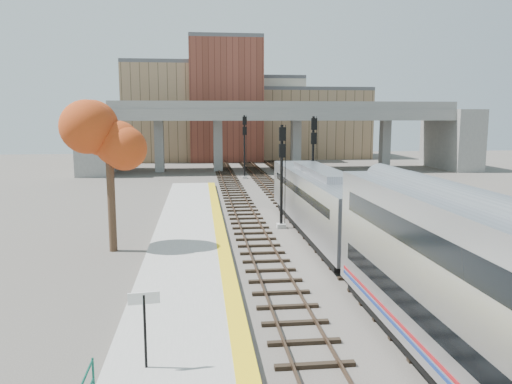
{
  "coord_description": "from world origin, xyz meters",
  "views": [
    {
      "loc": [
        -6.59,
        -24.36,
        7.58
      ],
      "look_at": [
        -2.82,
        8.73,
        2.5
      ],
      "focal_mm": 35.0,
      "sensor_mm": 36.0,
      "label": 1
    }
  ],
  "objects_px": {
    "signal_mast_far": "(245,146)",
    "signal_mast_near": "(282,178)",
    "locomotive": "(320,200)",
    "tree": "(109,136)",
    "car_b": "(403,183)",
    "car_c": "(392,176)",
    "car_a": "(385,188)",
    "signal_mast_mid": "(313,160)"
  },
  "relations": [
    {
      "from": "tree",
      "to": "car_b",
      "type": "bearing_deg",
      "value": 39.48
    },
    {
      "from": "signal_mast_mid",
      "to": "signal_mast_far",
      "type": "xyz_separation_m",
      "value": [
        -4.1,
        19.06,
        0.08
      ]
    },
    {
      "from": "signal_mast_mid",
      "to": "tree",
      "type": "bearing_deg",
      "value": -137.82
    },
    {
      "from": "signal_mast_mid",
      "to": "car_b",
      "type": "distance_m",
      "value": 14.67
    },
    {
      "from": "signal_mast_mid",
      "to": "car_c",
      "type": "bearing_deg",
      "value": 48.95
    },
    {
      "from": "signal_mast_far",
      "to": "car_a",
      "type": "xyz_separation_m",
      "value": [
        12.44,
        -14.15,
        -3.31
      ]
    },
    {
      "from": "locomotive",
      "to": "tree",
      "type": "relative_size",
      "value": 2.18
    },
    {
      "from": "tree",
      "to": "car_c",
      "type": "xyz_separation_m",
      "value": [
        27.6,
        28.18,
        -5.88
      ]
    },
    {
      "from": "signal_mast_far",
      "to": "car_b",
      "type": "height_order",
      "value": "signal_mast_far"
    },
    {
      "from": "signal_mast_far",
      "to": "car_c",
      "type": "bearing_deg",
      "value": -13.26
    },
    {
      "from": "signal_mast_near",
      "to": "car_c",
      "type": "relative_size",
      "value": 1.81
    },
    {
      "from": "signal_mast_mid",
      "to": "car_b",
      "type": "height_order",
      "value": "signal_mast_mid"
    },
    {
      "from": "signal_mast_far",
      "to": "car_c",
      "type": "relative_size",
      "value": 1.99
    },
    {
      "from": "signal_mast_far",
      "to": "car_c",
      "type": "distance_m",
      "value": 17.96
    },
    {
      "from": "locomotive",
      "to": "signal_mast_near",
      "type": "bearing_deg",
      "value": 133.54
    },
    {
      "from": "signal_mast_near",
      "to": "tree",
      "type": "bearing_deg",
      "value": -155.85
    },
    {
      "from": "car_b",
      "to": "locomotive",
      "type": "bearing_deg",
      "value": -145.7
    },
    {
      "from": "car_b",
      "to": "car_c",
      "type": "bearing_deg",
      "value": 57.45
    },
    {
      "from": "signal_mast_far",
      "to": "car_b",
      "type": "distance_m",
      "value": 19.28
    },
    {
      "from": "signal_mast_far",
      "to": "car_c",
      "type": "height_order",
      "value": "signal_mast_far"
    },
    {
      "from": "signal_mast_near",
      "to": "car_c",
      "type": "xyz_separation_m",
      "value": [
        17.17,
        23.5,
        -2.87
      ]
    },
    {
      "from": "signal_mast_far",
      "to": "car_c",
      "type": "xyz_separation_m",
      "value": [
        17.17,
        -4.05,
        -3.33
      ]
    },
    {
      "from": "car_a",
      "to": "car_c",
      "type": "height_order",
      "value": "car_a"
    },
    {
      "from": "locomotive",
      "to": "tree",
      "type": "xyz_separation_m",
      "value": [
        -12.52,
        -2.46,
        4.2
      ]
    },
    {
      "from": "car_c",
      "to": "signal_mast_far",
      "type": "bearing_deg",
      "value": -176.62
    },
    {
      "from": "tree",
      "to": "car_a",
      "type": "xyz_separation_m",
      "value": [
        22.86,
        18.08,
        -5.86
      ]
    },
    {
      "from": "signal_mast_far",
      "to": "car_b",
      "type": "xyz_separation_m",
      "value": [
        15.72,
        -10.69,
        -3.25
      ]
    },
    {
      "from": "car_a",
      "to": "car_c",
      "type": "xyz_separation_m",
      "value": [
        4.74,
        10.1,
        -0.01
      ]
    },
    {
      "from": "car_b",
      "to": "car_c",
      "type": "xyz_separation_m",
      "value": [
        1.46,
        6.64,
        -0.07
      ]
    },
    {
      "from": "car_b",
      "to": "signal_mast_far",
      "type": "bearing_deg",
      "value": 125.61
    },
    {
      "from": "signal_mast_near",
      "to": "car_a",
      "type": "xyz_separation_m",
      "value": [
        12.44,
        13.4,
        -2.86
      ]
    },
    {
      "from": "locomotive",
      "to": "signal_mast_near",
      "type": "xyz_separation_m",
      "value": [
        -2.1,
        2.21,
        1.19
      ]
    },
    {
      "from": "locomotive",
      "to": "car_c",
      "type": "distance_m",
      "value": 29.85
    },
    {
      "from": "signal_mast_mid",
      "to": "locomotive",
      "type": "bearing_deg",
      "value": -100.59
    },
    {
      "from": "tree",
      "to": "signal_mast_far",
      "type": "bearing_deg",
      "value": 72.08
    },
    {
      "from": "locomotive",
      "to": "car_c",
      "type": "height_order",
      "value": "locomotive"
    },
    {
      "from": "locomotive",
      "to": "tree",
      "type": "bearing_deg",
      "value": -168.87
    },
    {
      "from": "signal_mast_far",
      "to": "signal_mast_near",
      "type": "bearing_deg",
      "value": -90.0
    },
    {
      "from": "signal_mast_far",
      "to": "car_a",
      "type": "bearing_deg",
      "value": -48.68
    },
    {
      "from": "tree",
      "to": "car_b",
      "type": "height_order",
      "value": "tree"
    },
    {
      "from": "signal_mast_far",
      "to": "tree",
      "type": "height_order",
      "value": "tree"
    },
    {
      "from": "signal_mast_near",
      "to": "car_c",
      "type": "distance_m",
      "value": 29.25
    }
  ]
}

